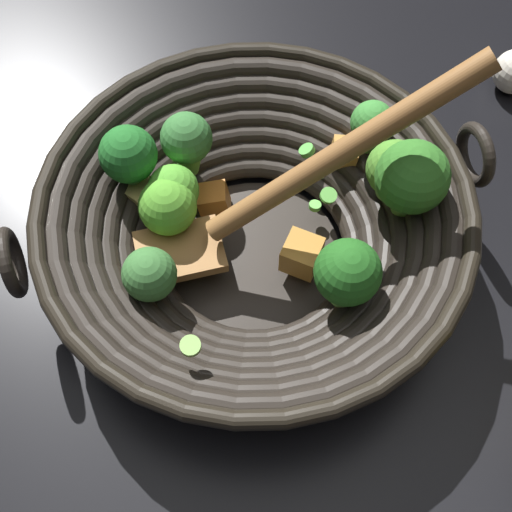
{
  "coord_description": "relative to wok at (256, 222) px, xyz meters",
  "views": [
    {
      "loc": [
        -0.02,
        0.28,
        0.51
      ],
      "look_at": [
        -0.0,
        0.01,
        0.03
      ],
      "focal_mm": 46.87,
      "sensor_mm": 36.0,
      "label": 1
    }
  ],
  "objects": [
    {
      "name": "ground_plane",
      "position": [
        0.0,
        0.0,
        -0.06
      ],
      "size": [
        4.0,
        4.0,
        0.0
      ],
      "primitive_type": "plane",
      "color": "black"
    },
    {
      "name": "wok",
      "position": [
        0.0,
        0.0,
        0.0
      ],
      "size": [
        0.37,
        0.35,
        0.21
      ],
      "color": "black",
      "rests_on": "ground"
    }
  ]
}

